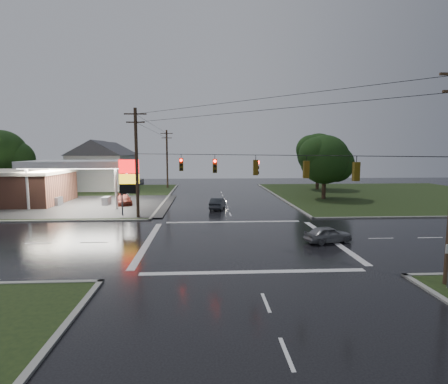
{
  "coord_description": "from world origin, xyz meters",
  "views": [
    {
      "loc": [
        -2.72,
        -25.89,
        6.8
      ],
      "look_at": [
        -0.94,
        6.16,
        3.0
      ],
      "focal_mm": 28.0,
      "sensor_mm": 36.0,
      "label": 1
    }
  ],
  "objects": [
    {
      "name": "gas_station",
      "position": [
        -25.68,
        19.7,
        2.55
      ],
      "size": [
        26.2,
        18.0,
        5.6
      ],
      "color": "#2D2D2D",
      "rests_on": "ground"
    },
    {
      "name": "grass_ne",
      "position": [
        26.0,
        26.0,
        0.04
      ],
      "size": [
        36.0,
        36.0,
        0.08
      ],
      "primitive_type": "cube",
      "color": "black",
      "rests_on": "ground"
    },
    {
      "name": "tree_ne_far",
      "position": [
        17.15,
        33.99,
        6.18
      ],
      "size": [
        8.46,
        7.2,
        9.8
      ],
      "color": "black",
      "rests_on": "ground"
    },
    {
      "name": "house_near",
      "position": [
        -20.95,
        36.0,
        4.41
      ],
      "size": [
        11.05,
        8.48,
        8.6
      ],
      "color": "silver",
      "rests_on": "ground"
    },
    {
      "name": "tree_nw_behind",
      "position": [
        -33.84,
        29.99,
        6.18
      ],
      "size": [
        8.93,
        7.6,
        10.0
      ],
      "color": "black",
      "rests_on": "ground"
    },
    {
      "name": "ground",
      "position": [
        0.0,
        0.0,
        0.0
      ],
      "size": [
        120.0,
        120.0,
        0.0
      ],
      "primitive_type": "plane",
      "color": "black",
      "rests_on": "ground"
    },
    {
      "name": "car_pump",
      "position": [
        -13.0,
        18.45,
        0.66
      ],
      "size": [
        3.13,
        4.88,
        1.32
      ],
      "primitive_type": "imported",
      "rotation": [
        0.0,
        0.0,
        0.31
      ],
      "color": "#501912",
      "rests_on": "ground"
    },
    {
      "name": "utility_pole_n",
      "position": [
        -9.5,
        38.0,
        5.47
      ],
      "size": [
        2.2,
        0.32,
        10.5
      ],
      "color": "#382619",
      "rests_on": "ground"
    },
    {
      "name": "car_north",
      "position": [
        -1.21,
        14.67,
        0.65
      ],
      "size": [
        2.17,
        4.17,
        1.31
      ],
      "primitive_type": "imported",
      "rotation": [
        0.0,
        0.0,
        2.94
      ],
      "color": "#22262B",
      "rests_on": "ground"
    },
    {
      "name": "car_crossing",
      "position": [
        6.44,
        -0.91,
        0.61
      ],
      "size": [
        3.84,
        2.31,
        1.22
      ],
      "primitive_type": "imported",
      "rotation": [
        0.0,
        0.0,
        1.83
      ],
      "color": "slate",
      "rests_on": "ground"
    },
    {
      "name": "utility_pole_nw",
      "position": [
        -9.5,
        9.5,
        5.72
      ],
      "size": [
        2.2,
        0.32,
        11.0
      ],
      "color": "#382619",
      "rests_on": "ground"
    },
    {
      "name": "traffic_signals",
      "position": [
        0.02,
        -0.02,
        6.48
      ],
      "size": [
        26.87,
        26.87,
        1.47
      ],
      "color": "black",
      "rests_on": "ground"
    },
    {
      "name": "tree_ne_near",
      "position": [
        14.14,
        21.99,
        5.56
      ],
      "size": [
        7.99,
        6.8,
        8.98
      ],
      "color": "black",
      "rests_on": "ground"
    },
    {
      "name": "grass_nw",
      "position": [
        -26.0,
        26.0,
        0.04
      ],
      "size": [
        36.0,
        36.0,
        0.08
      ],
      "primitive_type": "cube",
      "color": "black",
      "rests_on": "ground"
    },
    {
      "name": "pylon_sign",
      "position": [
        -10.5,
        10.5,
        4.01
      ],
      "size": [
        2.0,
        0.35,
        6.0
      ],
      "color": "#59595E",
      "rests_on": "ground"
    },
    {
      "name": "house_far",
      "position": [
        -21.95,
        48.0,
        4.41
      ],
      "size": [
        11.05,
        8.48,
        8.6
      ],
      "color": "silver",
      "rests_on": "ground"
    }
  ]
}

